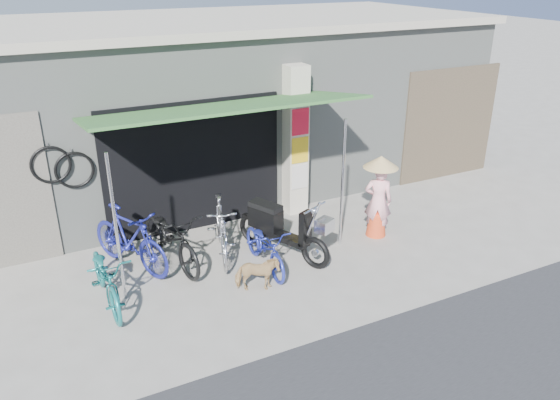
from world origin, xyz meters
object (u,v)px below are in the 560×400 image
bike_teal (106,277)px  bike_black (171,237)px  bike_blue (130,239)px  moped (280,228)px  nun (378,196)px  bike_navy (265,247)px  street_dog (257,274)px  bike_silver (221,229)px

bike_teal → bike_black: size_ratio=0.90×
bike_blue → moped: bearing=-42.3°
nun → bike_blue: bearing=24.9°
bike_black → moped: size_ratio=1.03×
bike_teal → moped: moped is taller
moped → bike_navy: bearing=-168.7°
moped → nun: (1.96, -0.14, 0.28)m
bike_blue → bike_black: bearing=-41.0°
street_dog → bike_teal: bearing=92.7°
bike_teal → street_dog: size_ratio=2.51×
nun → bike_black: bearing=25.6°
bike_black → moped: moped is taller
bike_teal → bike_blue: (0.55, 0.90, 0.10)m
bike_blue → bike_navy: (2.01, -1.00, -0.15)m
moped → bike_blue: bearing=139.7°
bike_blue → nun: size_ratio=1.17×
bike_silver → moped: (0.94, -0.40, -0.01)m
bike_black → street_dog: bike_black is taller
bike_navy → bike_blue: bearing=154.8°
bike_teal → bike_black: bearing=29.5°
bike_teal → nun: size_ratio=1.10×
bike_blue → bike_black: size_ratio=0.96×
bike_teal → bike_black: (1.20, 0.73, 0.05)m
bike_silver → moped: size_ratio=0.93×
bike_teal → street_dog: bearing=-19.2°
nun → bike_navy: bearing=39.8°
bike_silver → bike_navy: 0.88m
bike_blue → street_dog: 2.26m
bike_navy → street_dog: bearing=-124.2°
bike_black → street_dog: size_ratio=2.78×
bike_teal → bike_silver: (2.05, 0.61, 0.07)m
bike_navy → moped: moped is taller
bike_silver → street_dog: (0.11, -1.28, -0.23)m
bike_silver → moped: moped is taller
bike_silver → nun: nun is taller
bike_teal → bike_navy: size_ratio=1.13×
bike_blue → bike_navy: 2.25m
bike_teal → bike_black: 1.40m
bike_teal → bike_navy: 2.57m
bike_blue → nun: bearing=-37.2°
bike_black → bike_silver: 0.87m
bike_teal → street_dog: (2.16, -0.67, -0.16)m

